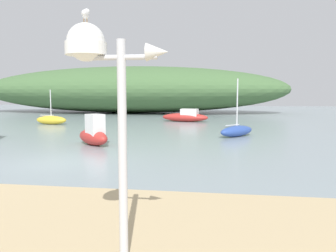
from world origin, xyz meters
TOP-DOWN VIEW (x-y plane):
  - ground_plane at (0.00, 0.00)m, footprint 120.00×120.00m
  - distant_hill at (-5.98, 32.02)m, footprint 42.77×13.66m
  - mast_structure at (4.13, -6.79)m, footprint 1.37×0.55m
  - seagull_on_radar at (3.97, -6.77)m, footprint 0.12×0.28m
  - motorboat_off_point at (3.08, 18.37)m, footprint 4.47×1.98m
  - sailboat_by_sandbar at (7.00, 8.44)m, footprint 2.47×2.66m
  - sailboat_east_reach at (-7.82, 14.08)m, footprint 2.81×1.12m
  - motorboat_mid_channel at (-0.23, 4.12)m, footprint 2.41×2.27m

SIDE VIEW (x-z plane):
  - ground_plane at x=0.00m, z-range 0.00..0.00m
  - sailboat_by_sandbar at x=7.00m, z-range -1.37..2.06m
  - sailboat_east_reach at x=-7.82m, z-range -1.07..1.82m
  - motorboat_off_point at x=3.08m, z-range -0.11..1.07m
  - motorboat_mid_channel at x=-0.23m, z-range -0.21..1.34m
  - mast_structure at x=4.13m, z-range 1.27..4.52m
  - distant_hill at x=-5.98m, z-range 0.00..6.26m
  - seagull_on_radar at x=3.97m, z-range 3.46..3.66m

